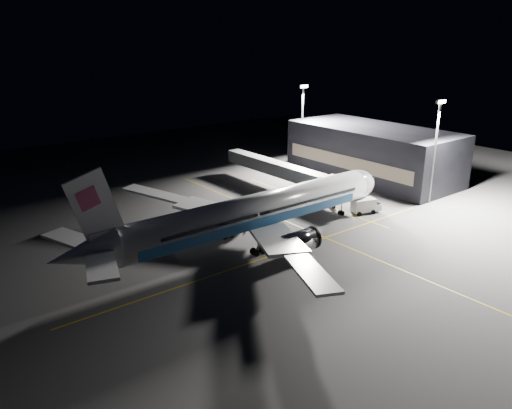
{
  "coord_description": "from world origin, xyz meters",
  "views": [
    {
      "loc": [
        -47.1,
        -59.85,
        32.33
      ],
      "look_at": [
        0.69,
        0.94,
        6.0
      ],
      "focal_mm": 35.0,
      "sensor_mm": 36.0,
      "label": 1
    }
  ],
  "objects_px": {
    "safety_cone_b": "(258,219)",
    "airliner": "(251,213)",
    "floodlight_mast_south": "(436,143)",
    "service_truck": "(366,205)",
    "safety_cone_a": "(245,231)",
    "jet_bridge": "(285,171)",
    "safety_cone_c": "(224,232)",
    "floodlight_mast_north": "(302,118)",
    "baggage_tug": "(152,228)"
  },
  "relations": [
    {
      "from": "airliner",
      "to": "floodlight_mast_south",
      "type": "height_order",
      "value": "floodlight_mast_south"
    },
    {
      "from": "baggage_tug",
      "to": "safety_cone_a",
      "type": "xyz_separation_m",
      "value": [
        12.47,
        -10.1,
        -0.48
      ]
    },
    {
      "from": "service_truck",
      "to": "safety_cone_a",
      "type": "relative_size",
      "value": 9.18
    },
    {
      "from": "airliner",
      "to": "safety_cone_b",
      "type": "height_order",
      "value": "airliner"
    },
    {
      "from": "baggage_tug",
      "to": "jet_bridge",
      "type": "bearing_deg",
      "value": -8.9
    },
    {
      "from": "safety_cone_b",
      "to": "safety_cone_c",
      "type": "relative_size",
      "value": 1.05
    },
    {
      "from": "airliner",
      "to": "floodlight_mast_north",
      "type": "height_order",
      "value": "floodlight_mast_north"
    },
    {
      "from": "jet_bridge",
      "to": "floodlight_mast_north",
      "type": "height_order",
      "value": "floodlight_mast_north"
    },
    {
      "from": "service_truck",
      "to": "safety_cone_b",
      "type": "height_order",
      "value": "service_truck"
    },
    {
      "from": "floodlight_mast_south",
      "to": "safety_cone_b",
      "type": "height_order",
      "value": "floodlight_mast_south"
    },
    {
      "from": "jet_bridge",
      "to": "airliner",
      "type": "bearing_deg",
      "value": -141.96
    },
    {
      "from": "safety_cone_c",
      "to": "jet_bridge",
      "type": "bearing_deg",
      "value": 26.38
    },
    {
      "from": "airliner",
      "to": "jet_bridge",
      "type": "relative_size",
      "value": 1.79
    },
    {
      "from": "jet_bridge",
      "to": "floodlight_mast_north",
      "type": "relative_size",
      "value": 1.66
    },
    {
      "from": "floodlight_mast_south",
      "to": "safety_cone_b",
      "type": "xyz_separation_m",
      "value": [
        -34.0,
        13.17,
        -12.04
      ]
    },
    {
      "from": "baggage_tug",
      "to": "safety_cone_c",
      "type": "height_order",
      "value": "baggage_tug"
    },
    {
      "from": "safety_cone_a",
      "to": "safety_cone_c",
      "type": "distance_m",
      "value": 3.61
    },
    {
      "from": "floodlight_mast_south",
      "to": "service_truck",
      "type": "distance_m",
      "value": 18.99
    },
    {
      "from": "safety_cone_b",
      "to": "safety_cone_c",
      "type": "distance_m",
      "value": 8.51
    },
    {
      "from": "baggage_tug",
      "to": "service_truck",
      "type": "bearing_deg",
      "value": -39.45
    },
    {
      "from": "floodlight_mast_south",
      "to": "baggage_tug",
      "type": "bearing_deg",
      "value": 158.8
    },
    {
      "from": "airliner",
      "to": "safety_cone_c",
      "type": "xyz_separation_m",
      "value": [
        -1.35,
        5.94,
        -4.85
      ]
    },
    {
      "from": "safety_cone_b",
      "to": "safety_cone_c",
      "type": "xyz_separation_m",
      "value": [
        -8.42,
        -1.21,
        -0.02
      ]
    },
    {
      "from": "airliner",
      "to": "safety_cone_a",
      "type": "bearing_deg",
      "value": 67.01
    },
    {
      "from": "safety_cone_a",
      "to": "safety_cone_c",
      "type": "bearing_deg",
      "value": 147.44
    },
    {
      "from": "jet_bridge",
      "to": "baggage_tug",
      "type": "relative_size",
      "value": 12.06
    },
    {
      "from": "baggage_tug",
      "to": "floodlight_mast_south",
      "type": "bearing_deg",
      "value": -36.77
    },
    {
      "from": "airliner",
      "to": "baggage_tug",
      "type": "bearing_deg",
      "value": 127.38
    },
    {
      "from": "jet_bridge",
      "to": "baggage_tug",
      "type": "distance_m",
      "value": 34.29
    },
    {
      "from": "airliner",
      "to": "floodlight_mast_south",
      "type": "xyz_separation_m",
      "value": [
        41.08,
        -6.01,
        7.21
      ]
    },
    {
      "from": "jet_bridge",
      "to": "safety_cone_c",
      "type": "relative_size",
      "value": 54.58
    },
    {
      "from": "safety_cone_c",
      "to": "service_truck",
      "type": "bearing_deg",
      "value": -16.54
    },
    {
      "from": "jet_bridge",
      "to": "floodlight_mast_south",
      "type": "bearing_deg",
      "value": -53.21
    },
    {
      "from": "safety_cone_c",
      "to": "floodlight_mast_south",
      "type": "bearing_deg",
      "value": -15.74
    },
    {
      "from": "baggage_tug",
      "to": "floodlight_mast_north",
      "type": "bearing_deg",
      "value": 3.47
    },
    {
      "from": "floodlight_mast_south",
      "to": "safety_cone_a",
      "type": "distance_m",
      "value": 42.38
    },
    {
      "from": "airliner",
      "to": "safety_cone_c",
      "type": "height_order",
      "value": "airliner"
    },
    {
      "from": "airliner",
      "to": "service_truck",
      "type": "distance_m",
      "value": 26.28
    },
    {
      "from": "jet_bridge",
      "to": "floodlight_mast_south",
      "type": "distance_m",
      "value": 31.05
    },
    {
      "from": "airliner",
      "to": "floodlight_mast_south",
      "type": "bearing_deg",
      "value": -8.33
    },
    {
      "from": "safety_cone_c",
      "to": "safety_cone_a",
      "type": "bearing_deg",
      "value": -32.56
    },
    {
      "from": "safety_cone_b",
      "to": "airliner",
      "type": "bearing_deg",
      "value": -134.69
    },
    {
      "from": "floodlight_mast_north",
      "to": "jet_bridge",
      "type": "bearing_deg",
      "value": -142.26
    },
    {
      "from": "jet_bridge",
      "to": "safety_cone_b",
      "type": "xyz_separation_m",
      "value": [
        -16.0,
        -10.9,
        -4.25
      ]
    },
    {
      "from": "floodlight_mast_south",
      "to": "service_truck",
      "type": "xyz_separation_m",
      "value": [
        -15.14,
        3.86,
        -10.81
      ]
    },
    {
      "from": "airliner",
      "to": "floodlight_mast_south",
      "type": "relative_size",
      "value": 2.97
    },
    {
      "from": "baggage_tug",
      "to": "safety_cone_a",
      "type": "distance_m",
      "value": 16.06
    },
    {
      "from": "floodlight_mast_north",
      "to": "service_truck",
      "type": "bearing_deg",
      "value": -113.91
    },
    {
      "from": "floodlight_mast_north",
      "to": "service_truck",
      "type": "distance_m",
      "value": 38.88
    },
    {
      "from": "airliner",
      "to": "safety_cone_c",
      "type": "distance_m",
      "value": 7.79
    }
  ]
}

